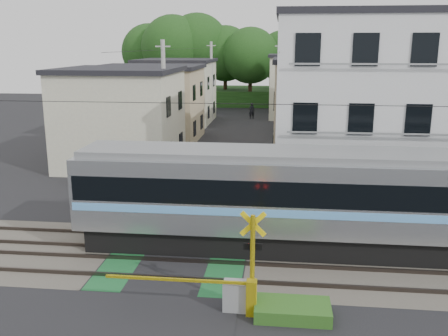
# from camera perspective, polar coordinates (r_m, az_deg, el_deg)

# --- Properties ---
(ground) EXTENTS (120.00, 120.00, 0.00)m
(ground) POSITION_cam_1_polar(r_m,az_deg,el_deg) (19.05, -5.35, -10.01)
(ground) COLOR black
(track_bed) EXTENTS (120.00, 120.00, 0.14)m
(track_bed) POSITION_cam_1_polar(r_m,az_deg,el_deg) (19.04, -5.35, -9.91)
(track_bed) COLOR #47423A
(track_bed) RESTS_ON ground
(crossing_signal_near) EXTENTS (4.74, 0.65, 3.09)m
(crossing_signal_near) POSITION_cam_1_polar(r_m,az_deg,el_deg) (15.13, 1.59, -13.63)
(crossing_signal_near) COLOR yellow
(crossing_signal_near) RESTS_ON ground
(crossing_signal_far) EXTENTS (4.74, 0.65, 3.09)m
(crossing_signal_far) POSITION_cam_1_polar(r_m,az_deg,el_deg) (22.72, -9.93, -4.23)
(crossing_signal_far) COLOR yellow
(crossing_signal_far) RESTS_ON ground
(apartment_block) EXTENTS (10.20, 8.36, 9.30)m
(apartment_block) POSITION_cam_1_polar(r_m,az_deg,el_deg) (27.12, 16.77, 6.88)
(apartment_block) COLOR silver
(apartment_block) RESTS_ON ground
(houses_row) EXTENTS (22.07, 31.35, 6.80)m
(houses_row) POSITION_cam_1_polar(r_m,az_deg,el_deg) (43.31, 1.91, 8.01)
(houses_row) COLOR beige
(houses_row) RESTS_ON ground
(tree_hill) EXTENTS (40.00, 12.70, 11.66)m
(tree_hill) POSITION_cam_1_polar(r_m,az_deg,el_deg) (65.53, 2.54, 12.20)
(tree_hill) COLOR #1D4316
(tree_hill) RESTS_ON ground
(catenary) EXTENTS (60.00, 5.04, 7.00)m
(catenary) POSITION_cam_1_polar(r_m,az_deg,el_deg) (17.67, 13.80, 0.39)
(catenary) COLOR #2D2D33
(catenary) RESTS_ON ground
(utility_poles) EXTENTS (7.90, 42.00, 8.00)m
(utility_poles) POSITION_cam_1_polar(r_m,az_deg,el_deg) (40.47, -0.28, 8.79)
(utility_poles) COLOR #A5A5A0
(utility_poles) RESTS_ON ground
(pedestrian) EXTENTS (0.69, 0.52, 1.72)m
(pedestrian) POSITION_cam_1_polar(r_m,az_deg,el_deg) (53.31, 3.18, 6.54)
(pedestrian) COLOR black
(pedestrian) RESTS_ON ground
(weed_patches) EXTENTS (10.25, 8.80, 0.40)m
(weed_patches) POSITION_cam_1_polar(r_m,az_deg,el_deg) (18.63, -0.04, -9.89)
(weed_patches) COLOR #2D5E1E
(weed_patches) RESTS_ON ground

